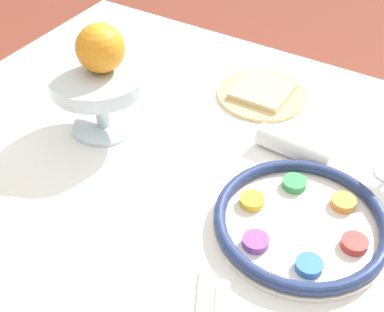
{
  "coord_description": "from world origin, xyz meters",
  "views": [
    {
      "loc": [
        -0.26,
        0.62,
        1.39
      ],
      "look_at": [
        0.11,
        0.01,
        0.77
      ],
      "focal_mm": 50.0,
      "sensor_mm": 36.0,
      "label": 1
    }
  ],
  "objects_px": {
    "fruit_stand": "(99,85)",
    "bread_plate": "(262,93)",
    "napkin_roll": "(294,147)",
    "seder_plate": "(301,222)",
    "orange_fruit": "(100,48)"
  },
  "relations": [
    {
      "from": "fruit_stand",
      "to": "bread_plate",
      "type": "relative_size",
      "value": 0.98
    },
    {
      "from": "fruit_stand",
      "to": "napkin_roll",
      "type": "relative_size",
      "value": 1.29
    },
    {
      "from": "seder_plate",
      "to": "orange_fruit",
      "type": "distance_m",
      "value": 0.46
    },
    {
      "from": "napkin_roll",
      "to": "seder_plate",
      "type": "bearing_deg",
      "value": 116.67
    },
    {
      "from": "orange_fruit",
      "to": "napkin_roll",
      "type": "bearing_deg",
      "value": -163.21
    },
    {
      "from": "napkin_roll",
      "to": "bread_plate",
      "type": "bearing_deg",
      "value": -47.53
    },
    {
      "from": "fruit_stand",
      "to": "napkin_roll",
      "type": "height_order",
      "value": "fruit_stand"
    },
    {
      "from": "napkin_roll",
      "to": "orange_fruit",
      "type": "bearing_deg",
      "value": 16.79
    },
    {
      "from": "fruit_stand",
      "to": "napkin_roll",
      "type": "bearing_deg",
      "value": -161.96
    },
    {
      "from": "seder_plate",
      "to": "fruit_stand",
      "type": "bearing_deg",
      "value": -5.97
    },
    {
      "from": "orange_fruit",
      "to": "bread_plate",
      "type": "bearing_deg",
      "value": -130.39
    },
    {
      "from": "seder_plate",
      "to": "napkin_roll",
      "type": "relative_size",
      "value": 1.94
    },
    {
      "from": "seder_plate",
      "to": "fruit_stand",
      "type": "relative_size",
      "value": 1.5
    },
    {
      "from": "napkin_roll",
      "to": "fruit_stand",
      "type": "bearing_deg",
      "value": 18.04
    },
    {
      "from": "seder_plate",
      "to": "orange_fruit",
      "type": "height_order",
      "value": "orange_fruit"
    }
  ]
}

